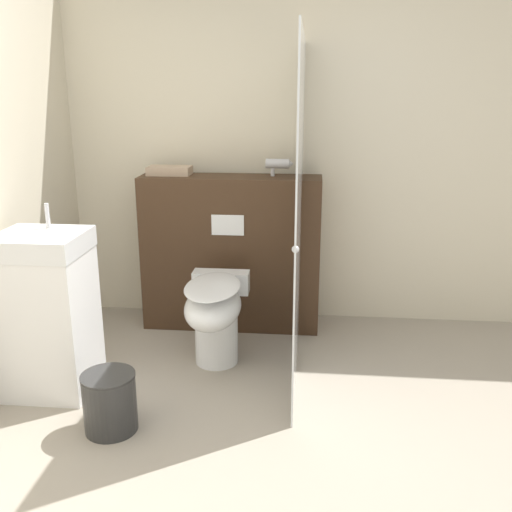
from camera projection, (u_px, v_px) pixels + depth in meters
The scene contains 9 objects.
ground_plane at pixel (200, 501), 2.41m from camera, with size 12.00×12.00×0.00m, color #9E9384.
wall_back at pixel (252, 150), 4.10m from camera, with size 8.00×0.06×2.50m.
partition_panel at pixel (231, 253), 4.06m from camera, with size 1.25×0.32×1.09m.
shower_glass at pixel (299, 209), 3.38m from camera, with size 0.04×1.53×1.97m.
toilet at pixel (215, 313), 3.50m from camera, with size 0.37×0.66×0.55m.
sink_vanity at pixel (48, 313), 3.19m from camera, with size 0.47×0.43×1.07m.
hair_drier at pixel (279, 164), 3.89m from camera, with size 0.19×0.07×0.12m.
folded_towel at pixel (170, 171), 3.96m from camera, with size 0.30×0.17×0.06m.
waste_bin at pixel (110, 402), 2.87m from camera, with size 0.27×0.27×0.31m.
Camera 1 is at (0.43, -1.98, 1.68)m, focal length 40.00 mm.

